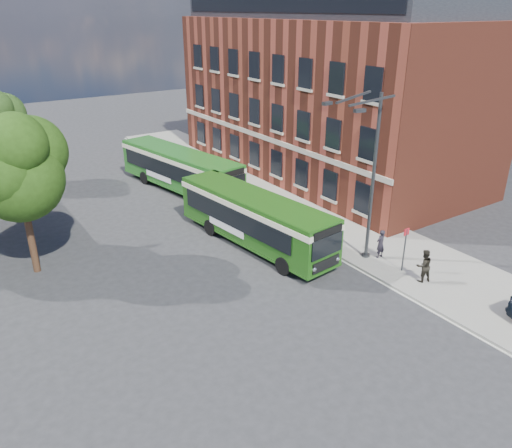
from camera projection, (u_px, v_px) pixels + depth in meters
ground at (267, 269)px, 26.39m from camera, size 120.00×120.00×0.00m
pavement at (283, 198)px, 36.02m from camera, size 6.00×48.00×0.15m
kerb_line at (248, 208)px, 34.50m from camera, size 0.12×48.00×0.01m
brick_office at (325, 86)px, 39.88m from camera, size 12.10×26.00×14.20m
street_lamp at (368, 177)px, 25.42m from camera, size 2.96×2.38×9.00m
bus_stop_sign at (405, 247)px, 25.44m from camera, size 0.35×0.08×2.52m
bus_front at (254, 215)px, 28.44m from camera, size 3.83×11.38×3.02m
bus_rear at (180, 167)px, 37.09m from camera, size 4.62×12.25×3.02m
pedestrian_a at (380, 244)px, 27.04m from camera, size 0.63×0.44×1.62m
pedestrian_b at (424, 266)px, 24.64m from camera, size 1.00×0.88×1.72m
tree_left at (18, 166)px, 23.94m from camera, size 5.01×4.77×8.46m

